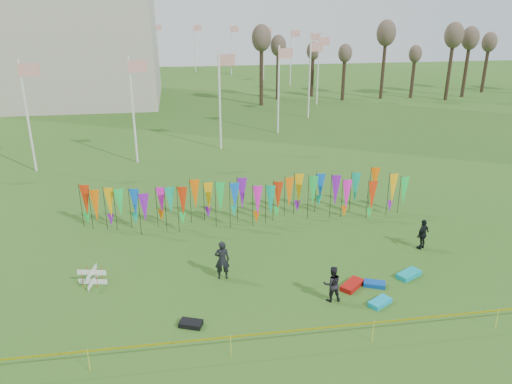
{
  "coord_description": "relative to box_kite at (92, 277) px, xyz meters",
  "views": [
    {
      "loc": [
        -3.43,
        -16.95,
        11.82
      ],
      "look_at": [
        0.2,
        6.0,
        2.83
      ],
      "focal_mm": 35.0,
      "sensor_mm": 36.0,
      "label": 1
    }
  ],
  "objects": [
    {
      "name": "kite_bag_red",
      "position": [
        11.28,
        -2.04,
        -0.25
      ],
      "size": [
        1.29,
        1.25,
        0.23
      ],
      "primitive_type": "cube",
      "rotation": [
        0.0,
        0.0,
        0.74
      ],
      "color": "#AB0F0B",
      "rests_on": "ground"
    },
    {
      "name": "kite_bag_blue",
      "position": [
        12.3,
        -2.09,
        -0.27
      ],
      "size": [
        1.04,
        0.81,
        0.19
      ],
      "primitive_type": "cube",
      "rotation": [
        0.0,
        0.0,
        -0.4
      ],
      "color": "#0A43A7",
      "rests_on": "ground"
    },
    {
      "name": "flagpole_ring",
      "position": [
        -6.41,
        44.88,
        3.63
      ],
      "size": [
        57.4,
        56.16,
        8.0
      ],
      "color": "silver",
      "rests_on": "ground"
    },
    {
      "name": "person_mid",
      "position": [
        10.08,
        -2.86,
        0.42
      ],
      "size": [
        0.77,
        0.48,
        1.58
      ],
      "primitive_type": "imported",
      "rotation": [
        0.0,
        0.0,
        3.13
      ],
      "color": "black",
      "rests_on": "ground"
    },
    {
      "name": "person_right",
      "position": [
        15.98,
        0.94,
        0.43
      ],
      "size": [
        1.07,
        0.94,
        1.59
      ],
      "primitive_type": "imported",
      "rotation": [
        0.0,
        0.0,
        3.69
      ],
      "color": "black",
      "rests_on": "ground"
    },
    {
      "name": "box_kite",
      "position": [
        0.0,
        0.0,
        0.0
      ],
      "size": [
        0.66,
        0.66,
        0.73
      ],
      "rotation": [
        0.0,
        0.0,
        -0.2
      ],
      "color": "#B50F0D",
      "rests_on": "ground"
    },
    {
      "name": "ground",
      "position": [
        7.59,
        -3.12,
        -0.37
      ],
      "size": [
        160.0,
        160.0,
        0.0
      ],
      "primitive_type": "plane",
      "color": "#285718",
      "rests_on": "ground"
    },
    {
      "name": "banner_row",
      "position": [
        7.87,
        5.54,
        1.23
      ],
      "size": [
        18.64,
        0.64,
        2.48
      ],
      "color": "black",
      "rests_on": "ground"
    },
    {
      "name": "tree_line",
      "position": [
        39.59,
        40.88,
        5.8
      ],
      "size": [
        53.92,
        1.92,
        7.84
      ],
      "color": "#332519",
      "rests_on": "ground"
    },
    {
      "name": "kite_bag_turquoise",
      "position": [
        11.99,
        -3.48,
        -0.27
      ],
      "size": [
        1.14,
        0.97,
        0.2
      ],
      "primitive_type": "cube",
      "rotation": [
        0.0,
        0.0,
        0.56
      ],
      "color": "#0DA2C7",
      "rests_on": "ground"
    },
    {
      "name": "kite_bag_black",
      "position": [
        4.19,
        -3.73,
        -0.27
      ],
      "size": [
        1.0,
        0.78,
        0.2
      ],
      "primitive_type": "cube",
      "rotation": [
        0.0,
        0.0,
        -0.37
      ],
      "color": "black",
      "rests_on": "ground"
    },
    {
      "name": "kite_bag_teal",
      "position": [
        14.15,
        -1.57,
        -0.25
      ],
      "size": [
        1.32,
        1.07,
        0.23
      ],
      "primitive_type": "cube",
      "rotation": [
        0.0,
        0.0,
        0.5
      ],
      "color": "#0B9BA5",
      "rests_on": "ground"
    },
    {
      "name": "caution_tape_near",
      "position": [
        7.37,
        -5.72,
        0.41
      ],
      "size": [
        26.0,
        0.02,
        0.9
      ],
      "color": "#F9EC05",
      "rests_on": "ground"
    },
    {
      "name": "person_left",
      "position": [
        5.74,
        -0.37,
        0.56
      ],
      "size": [
        0.7,
        0.53,
        1.85
      ],
      "primitive_type": "imported",
      "rotation": [
        0.0,
        0.0,
        3.08
      ],
      "color": "black",
      "rests_on": "ground"
    }
  ]
}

